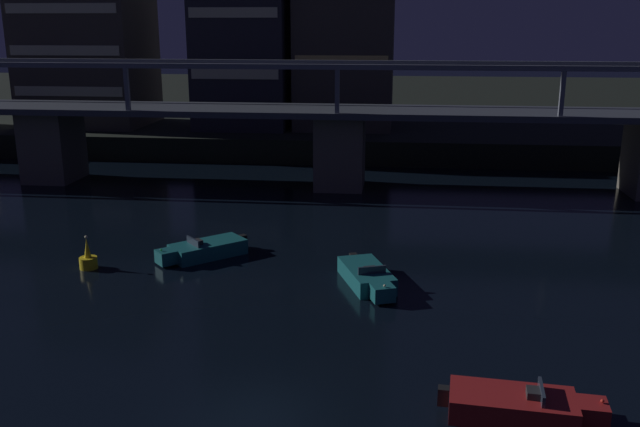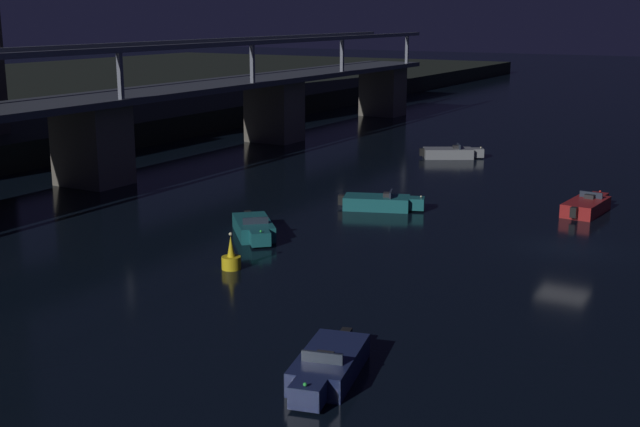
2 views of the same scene
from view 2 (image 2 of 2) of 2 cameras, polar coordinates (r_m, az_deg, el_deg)
name	(u,v)px [view 2 (image 2 of 2)]	position (r m, az deg, el deg)	size (l,w,h in m)	color
ground_plane	(566,248)	(43.69, 16.51, -2.31)	(400.00, 400.00, 0.00)	black
river_bridge	(91,125)	(58.96, -15.43, 5.89)	(97.62, 6.40, 9.38)	#605B51
speedboat_near_left	(254,228)	(44.26, -4.55, -1.02)	(4.49, 4.28, 1.16)	#196066
speedboat_near_center	(587,206)	(51.66, 17.85, 0.49)	(5.23, 2.15, 1.16)	maroon
speedboat_near_right	(451,153)	(68.73, 8.96, 4.12)	(3.62, 4.86, 1.16)	gray
speedboat_mid_left	(380,203)	(50.20, 4.16, 0.75)	(3.05, 5.10, 1.16)	#196066
speedboat_mid_center	(328,366)	(27.35, 0.52, -10.44)	(5.20, 2.66, 1.16)	#19234C
channel_buoy	(231,259)	(38.65, -6.12, -3.13)	(0.90, 0.90, 1.76)	yellow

